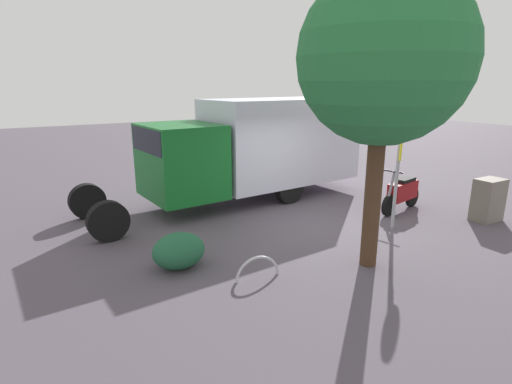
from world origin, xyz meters
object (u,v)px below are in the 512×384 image
at_px(box_truck_near, 255,145).
at_px(motorcycle, 402,192).
at_px(utility_cabinet, 488,200).
at_px(stop_sign, 400,148).
at_px(street_tree, 384,59).
at_px(bike_rack_hoop, 258,278).

bearing_deg(box_truck_near, motorcycle, 127.69).
bearing_deg(utility_cabinet, motorcycle, -55.15).
distance_m(motorcycle, stop_sign, 2.11).
height_order(motorcycle, street_tree, street_tree).
bearing_deg(utility_cabinet, street_tree, 2.84).
xyz_separation_m(utility_cabinet, bike_rack_hoop, (6.57, -0.40, -0.54)).
distance_m(box_truck_near, motorcycle, 4.29).
distance_m(box_truck_near, bike_rack_hoop, 5.42).
bearing_deg(street_tree, stop_sign, -151.87).
bearing_deg(utility_cabinet, bike_rack_hoop, -3.51).
height_order(motorcycle, stop_sign, stop_sign).
height_order(box_truck_near, utility_cabinet, box_truck_near).
xyz_separation_m(box_truck_near, stop_sign, (-1.37, 3.98, 0.32)).
height_order(stop_sign, utility_cabinet, stop_sign).
xyz_separation_m(street_tree, utility_cabinet, (-4.47, -0.22, -3.21)).
bearing_deg(stop_sign, motorcycle, -148.06).
relative_size(stop_sign, street_tree, 0.56).
relative_size(box_truck_near, street_tree, 1.60).
xyz_separation_m(street_tree, bike_rack_hoop, (2.10, -0.62, -3.74)).
bearing_deg(utility_cabinet, stop_sign, -18.55).
distance_m(stop_sign, utility_cabinet, 2.98).
distance_m(box_truck_near, utility_cabinet, 6.27).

